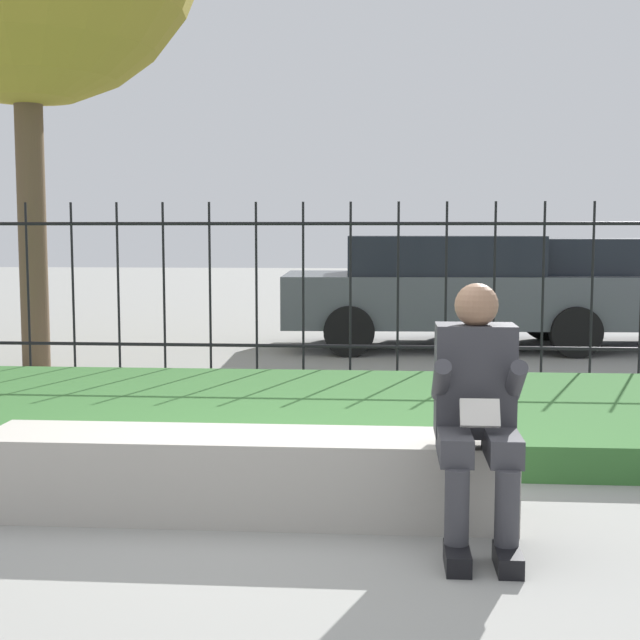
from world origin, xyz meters
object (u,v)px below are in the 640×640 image
object	(u,v)px
car_parked_right	(579,288)
car_parked_center	(451,289)
stone_bench	(248,480)
person_seated_reader	(477,404)

from	to	relation	value
car_parked_right	car_parked_center	size ratio (longest dim) A/B	1.07
stone_bench	car_parked_center	world-z (taller)	car_parked_center
stone_bench	person_seated_reader	bearing A→B (deg)	-14.02
stone_bench	car_parked_right	size ratio (longest dim) A/B	0.59
car_parked_right	car_parked_center	bearing A→B (deg)	-169.48
car_parked_center	car_parked_right	bearing A→B (deg)	10.45
stone_bench	car_parked_right	world-z (taller)	car_parked_right
person_seated_reader	car_parked_center	world-z (taller)	car_parked_center
stone_bench	car_parked_right	distance (m)	7.86
stone_bench	car_parked_center	bearing A→B (deg)	77.47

